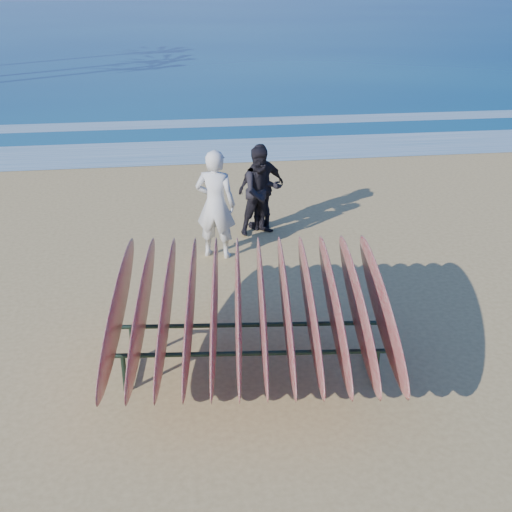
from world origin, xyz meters
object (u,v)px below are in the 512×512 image
at_px(surfboard_rack, 250,308).
at_px(person_dark_b, 261,187).
at_px(person_dark_a, 261,191).
at_px(person_white, 216,204).

distance_m(surfboard_rack, person_dark_b, 4.87).
bearing_deg(person_dark_a, person_white, -152.00).
bearing_deg(person_dark_a, person_dark_b, 65.00).
bearing_deg(person_dark_a, surfboard_rack, -116.99).
xyz_separation_m(surfboard_rack, person_white, (-0.12, 3.61, 0.02)).
relative_size(surfboard_rack, person_dark_b, 2.11).
bearing_deg(surfboard_rack, person_dark_a, 86.01).
xyz_separation_m(person_white, person_dark_b, (0.95, 1.19, -0.12)).
height_order(surfboard_rack, person_dark_a, person_dark_a).
xyz_separation_m(surfboard_rack, person_dark_b, (0.83, 4.80, -0.09)).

